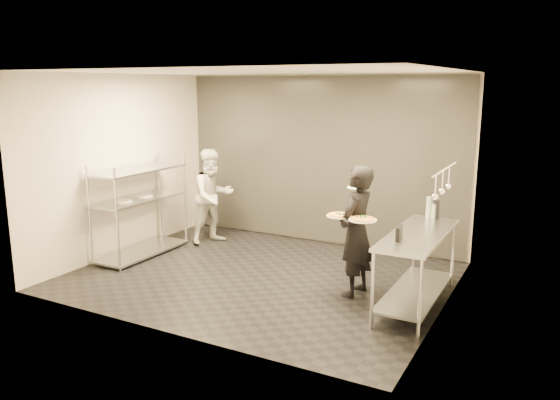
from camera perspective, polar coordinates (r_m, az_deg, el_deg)
The scene contains 13 objects.
room_shell at distance 8.39m, azimuth 1.88°, elevation 3.53°, with size 5.00×4.00×2.80m.
pass_rack at distance 8.75m, azimuth -14.41°, elevation -0.70°, with size 0.60×1.60×1.50m.
prep_counter at distance 6.75m, azimuth 14.13°, elevation -5.73°, with size 0.60×1.80×0.92m.
utensil_rail at distance 6.48m, azimuth 16.67°, elevation 1.80°, with size 0.07×1.20×0.31m.
waiter at distance 6.91m, azimuth 7.96°, elevation -3.25°, with size 0.61×0.40×1.66m, color black.
chef at distance 9.22m, azimuth -7.03°, elevation 0.39°, with size 0.77×0.60×1.59m, color silver.
pizza_plate_near at distance 6.76m, azimuth 6.19°, elevation -1.59°, with size 0.31×0.31×0.05m.
pizza_plate_far at distance 6.59m, azimuth 8.62°, elevation -1.99°, with size 0.34×0.34×0.05m.
salad_plate at distance 7.10m, azimuth 8.02°, elevation 1.46°, with size 0.25×0.25×0.07m.
pos_monitor at distance 6.29m, azimuth 12.33°, elevation -3.36°, with size 0.04×0.22×0.16m, color black.
bottle_green at distance 7.40m, azimuth 15.31°, elevation -0.73°, with size 0.08×0.08×0.28m, color gray.
bottle_clear at distance 7.38m, azimuth 15.77°, elevation -1.15°, with size 0.06×0.06×0.19m, color gray.
bottle_dark at distance 7.39m, azimuth 16.03°, elevation -0.93°, with size 0.07×0.07×0.25m, color black.
Camera 1 is at (3.68, -6.26, 2.64)m, focal length 35.00 mm.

